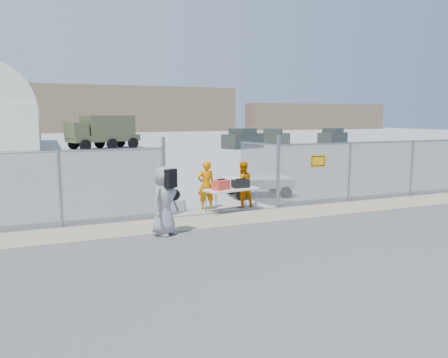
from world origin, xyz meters
name	(u,v)px	position (x,y,z in m)	size (l,w,h in m)	color
ground	(250,226)	(0.00, 0.00, 0.00)	(160.00, 160.00, 0.00)	#4C4C4C
tarmac_inside	(95,143)	(0.00, 42.00, 0.01)	(160.00, 80.00, 0.01)	#A1A1A0
dirt_strip	(236,218)	(0.00, 1.00, 0.01)	(44.00, 1.60, 0.01)	tan
distant_hills	(100,109)	(5.00, 78.00, 4.50)	(140.00, 6.00, 9.00)	#7F684F
chain_link_fence	(224,179)	(0.00, 2.00, 1.10)	(40.00, 0.20, 2.20)	gray
folding_table	(231,200)	(0.27, 2.01, 0.38)	(1.80, 0.75, 0.77)	white
orange_bag	(221,185)	(-0.14, 1.92, 0.93)	(0.51, 0.34, 0.32)	#F13D2E
black_duffel	(241,184)	(0.63, 2.07, 0.90)	(0.55, 0.32, 0.27)	black
security_worker_left	(206,185)	(-0.40, 2.62, 0.82)	(0.60, 0.40, 1.65)	orange
security_worker_right	(242,185)	(0.86, 2.45, 0.80)	(0.78, 0.61, 1.60)	orange
visitor	(164,201)	(-2.50, 0.04, 0.92)	(0.90, 0.58, 1.83)	gray
utility_trailer	(258,186)	(2.34, 4.16, 0.40)	(3.27, 1.69, 0.79)	white
military_truck	(103,132)	(-0.10, 32.41, 1.59)	(6.68, 2.47, 3.19)	#495031
parked_vehicle_near	(243,139)	(12.60, 27.93, 0.95)	(4.18, 1.89, 1.89)	#313831
parked_vehicle_mid	(273,137)	(18.28, 32.25, 0.85)	(3.76, 1.70, 1.70)	#313831
parked_vehicle_far	(333,136)	(24.99, 30.37, 0.87)	(3.85, 1.74, 1.74)	#313831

